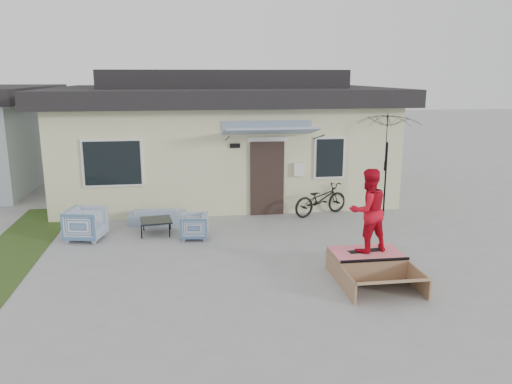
{
  "coord_description": "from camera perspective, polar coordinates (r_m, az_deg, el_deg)",
  "views": [
    {
      "loc": [
        -1.3,
        -9.3,
        3.92
      ],
      "look_at": [
        0.3,
        1.8,
        1.3
      ],
      "focal_mm": 35.45,
      "sensor_mm": 36.0,
      "label": 1
    }
  ],
  "objects": [
    {
      "name": "skate_ramp",
      "position": [
        10.47,
        12.31,
        -7.82
      ],
      "size": [
        1.37,
        1.83,
        0.46
      ],
      "primitive_type": null,
      "rotation": [
        0.0,
        0.0,
        -0.0
      ],
      "color": "#896648",
      "rests_on": "ground"
    },
    {
      "name": "armchair_right",
      "position": [
        12.42,
        -7.01,
        -3.73
      ],
      "size": [
        0.67,
        0.71,
        0.67
      ],
      "primitive_type": "imported",
      "rotation": [
        0.0,
        0.0,
        -1.67
      ],
      "color": "#3C6397",
      "rests_on": "ground"
    },
    {
      "name": "bicycle",
      "position": [
        14.43,
        7.31,
        -0.4
      ],
      "size": [
        1.87,
        1.25,
        1.13
      ],
      "primitive_type": "imported",
      "rotation": [
        0.0,
        0.0,
        1.97
      ],
      "color": "black",
      "rests_on": "ground"
    },
    {
      "name": "grass_strip",
      "position": [
        12.58,
        -25.96,
        -6.37
      ],
      "size": [
        1.4,
        8.0,
        0.01
      ],
      "primitive_type": "cube",
      "color": "#283F17",
      "rests_on": "ground"
    },
    {
      "name": "armchair_left",
      "position": [
        12.88,
        -18.66,
        -3.28
      ],
      "size": [
        0.95,
        0.99,
        0.86
      ],
      "primitive_type": "imported",
      "rotation": [
        0.0,
        0.0,
        1.35
      ],
      "color": "#3C6397",
      "rests_on": "ground"
    },
    {
      "name": "coffee_table",
      "position": [
        12.95,
        -11.19,
        -3.86
      ],
      "size": [
        0.84,
        0.84,
        0.37
      ],
      "primitive_type": "cube",
      "rotation": [
        0.0,
        0.0,
        0.13
      ],
      "color": "black",
      "rests_on": "ground"
    },
    {
      "name": "skater",
      "position": [
        10.17,
        12.52,
        -1.89
      ],
      "size": [
        0.94,
        0.81,
        1.67
      ],
      "primitive_type": "imported",
      "rotation": [
        0.0,
        0.0,
        3.38
      ],
      "color": "red",
      "rests_on": "skateboard"
    },
    {
      "name": "house",
      "position": [
        17.45,
        -3.9,
        6.61
      ],
      "size": [
        10.8,
        8.49,
        4.1
      ],
      "color": "beige",
      "rests_on": "ground"
    },
    {
      "name": "ground",
      "position": [
        10.17,
        -0.23,
        -9.51
      ],
      "size": [
        90.0,
        90.0,
        0.0
      ],
      "primitive_type": "plane",
      "color": "gray",
      "rests_on": "ground"
    },
    {
      "name": "skateboard",
      "position": [
        10.42,
        12.29,
        -6.45
      ],
      "size": [
        0.74,
        0.28,
        0.05
      ],
      "primitive_type": "cube",
      "rotation": [
        0.0,
        0.0,
        0.13
      ],
      "color": "black",
      "rests_on": "skate_ramp"
    },
    {
      "name": "patio_umbrella",
      "position": [
        14.41,
        14.54,
        4.07
      ],
      "size": [
        2.23,
        2.16,
        2.2
      ],
      "color": "black",
      "rests_on": "ground"
    },
    {
      "name": "loveseat",
      "position": [
        13.83,
        -11.1,
        -2.31
      ],
      "size": [
        1.52,
        0.52,
        0.59
      ],
      "primitive_type": "imported",
      "rotation": [
        0.0,
        0.0,
        3.09
      ],
      "color": "#3C6397",
      "rests_on": "ground"
    }
  ]
}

